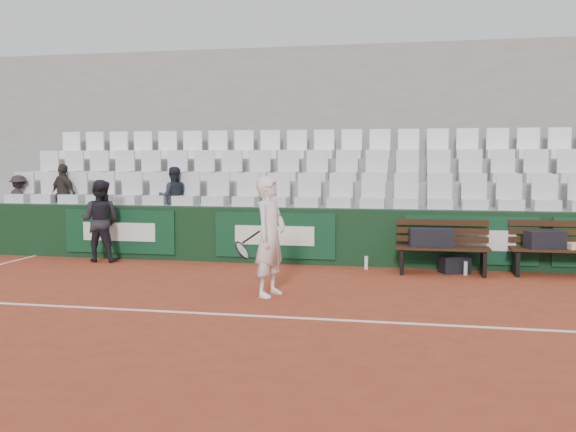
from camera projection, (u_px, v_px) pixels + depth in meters
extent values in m
plane|color=#993B22|center=(222.00, 314.00, 7.77)|extent=(80.00, 80.00, 0.00)
cube|color=white|center=(222.00, 314.00, 7.77)|extent=(18.00, 0.06, 0.01)
cube|color=black|center=(287.00, 236.00, 11.63)|extent=(18.00, 0.30, 1.00)
cube|color=#0C381E|center=(120.00, 232.00, 12.10)|extent=(2.20, 0.04, 0.82)
cube|color=#0C381E|center=(275.00, 235.00, 11.50)|extent=(2.20, 0.04, 0.82)
cube|color=#0C381E|center=(471.00, 240.00, 10.83)|extent=(2.20, 0.04, 0.82)
cube|color=#959593|center=(294.00, 232.00, 12.24)|extent=(18.00, 0.95, 1.00)
cube|color=#969693|center=(303.00, 216.00, 13.15)|extent=(18.00, 0.95, 1.45)
cube|color=gray|center=(310.00, 202.00, 14.06)|extent=(18.00, 0.95, 1.90)
cube|color=gray|center=(315.00, 145.00, 14.56)|extent=(18.00, 0.30, 4.40)
cube|color=silver|center=(292.00, 190.00, 12.00)|extent=(11.90, 0.44, 0.63)
cube|color=silver|center=(301.00, 165.00, 12.89)|extent=(11.90, 0.44, 0.63)
cube|color=white|center=(309.00, 144.00, 13.77)|extent=(11.90, 0.44, 0.63)
cube|color=#321A0F|center=(442.00, 261.00, 10.50)|extent=(1.50, 0.56, 0.45)
cube|color=#331C0F|center=(558.00, 262.00, 10.31)|extent=(1.50, 0.56, 0.45)
cube|color=black|center=(431.00, 237.00, 10.53)|extent=(0.73, 0.38, 0.30)
cube|color=black|center=(545.00, 240.00, 10.32)|extent=(0.66, 0.46, 0.28)
cube|color=black|center=(455.00, 265.00, 10.61)|extent=(0.53, 0.44, 0.28)
cylinder|color=silver|center=(366.00, 263.00, 10.97)|extent=(0.06, 0.06, 0.23)
cylinder|color=#B0C1C8|center=(466.00, 268.00, 10.40)|extent=(0.06, 0.06, 0.23)
imported|color=white|center=(270.00, 237.00, 8.78)|extent=(0.54, 0.68, 1.64)
torus|color=black|center=(242.00, 250.00, 8.88)|extent=(0.19, 0.30, 0.26)
cylinder|color=black|center=(251.00, 237.00, 8.84)|extent=(0.26, 0.03, 0.20)
imported|color=black|center=(100.00, 221.00, 11.80)|extent=(0.76, 0.61, 1.51)
imported|color=black|center=(18.00, 178.00, 13.17)|extent=(0.74, 0.57, 1.01)
imported|color=#2E2925|center=(63.00, 172.00, 12.96)|extent=(0.79, 0.57, 1.24)
imported|color=#202530|center=(173.00, 174.00, 12.49)|extent=(0.70, 0.62, 1.19)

